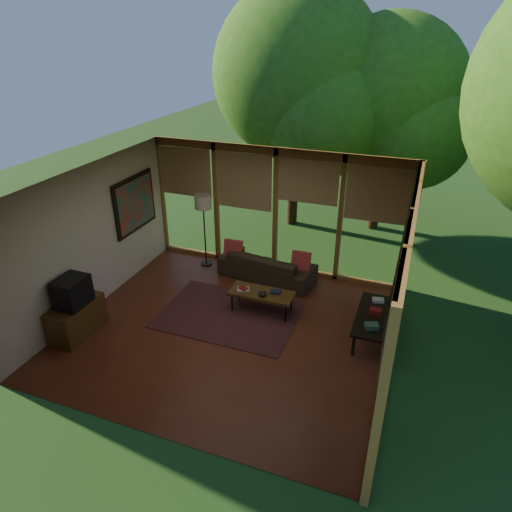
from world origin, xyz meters
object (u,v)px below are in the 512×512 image
at_px(media_cabinet, 77,318).
at_px(side_console, 374,317).
at_px(floor_lamp, 203,206).
at_px(sofa, 267,266).
at_px(coffee_table, 262,294).
at_px(television, 72,292).

distance_m(media_cabinet, side_console, 5.16).
xyz_separation_m(media_cabinet, floor_lamp, (0.97, 3.12, 1.11)).
height_order(floor_lamp, side_console, floor_lamp).
relative_size(sofa, coffee_table, 1.69).
xyz_separation_m(sofa, side_console, (2.40, -1.31, 0.11)).
relative_size(television, coffee_table, 0.46).
height_order(sofa, side_console, sofa).
bearing_deg(sofa, television, 59.52).
distance_m(floor_lamp, coffee_table, 2.50).
bearing_deg(coffee_table, sofa, 104.79).
bearing_deg(media_cabinet, coffee_table, 32.10).
distance_m(sofa, coffee_table, 1.29).
xyz_separation_m(television, coffee_table, (2.78, 1.76, -0.46)).
xyz_separation_m(media_cabinet, coffee_table, (2.80, 1.76, 0.09)).
height_order(media_cabinet, coffee_table, media_cabinet).
relative_size(television, floor_lamp, 0.33).
xyz_separation_m(sofa, floor_lamp, (-1.50, 0.12, 1.11)).
height_order(television, floor_lamp, floor_lamp).
bearing_deg(side_console, coffee_table, 178.17).
relative_size(media_cabinet, floor_lamp, 0.61).
relative_size(sofa, television, 3.68).
bearing_deg(coffee_table, media_cabinet, -147.90).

